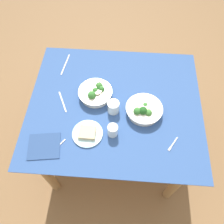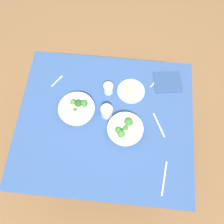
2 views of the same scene
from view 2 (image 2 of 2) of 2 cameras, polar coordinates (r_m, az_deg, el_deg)
ground_plane at (r=2.49m, az=-1.12°, el=-8.33°), size 6.00×6.00×0.00m
dining_table at (r=1.88m, az=-1.48°, el=-3.35°), size 1.21×1.05×0.76m
broccoli_bowl_far at (r=1.78m, az=-7.76°, el=0.70°), size 0.25×0.25×0.10m
broccoli_bowl_near at (r=1.71m, az=2.88°, el=-3.90°), size 0.24×0.24×0.10m
bread_side_plate at (r=1.85m, az=4.25°, el=4.71°), size 0.20×0.20×0.04m
water_glass_center at (r=1.82m, az=-0.89°, el=5.21°), size 0.07×0.07×0.09m
water_glass_side at (r=1.74m, az=-1.18°, el=0.09°), size 0.08×0.08×0.09m
fork_by_far_bowl at (r=1.94m, az=-12.02°, el=6.81°), size 0.07×0.10×0.00m
fork_by_near_bowl at (r=1.92m, az=9.51°, el=6.53°), size 0.07×0.09×0.00m
table_knife_left at (r=1.78m, az=10.38°, el=-2.88°), size 0.09×0.17×0.00m
table_knife_right at (r=1.69m, az=11.52°, el=-14.21°), size 0.04×0.22×0.00m
napkin_folded_upper at (r=1.94m, az=12.22°, el=6.53°), size 0.22×0.20×0.01m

